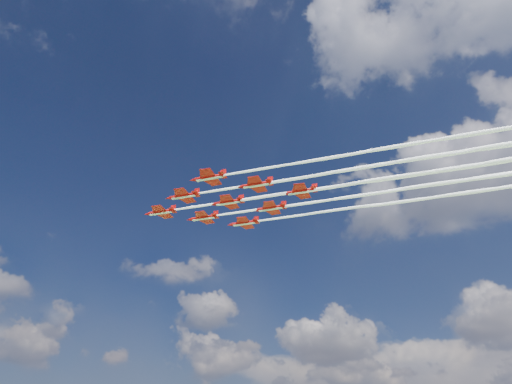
% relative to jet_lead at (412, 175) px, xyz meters
% --- Properties ---
extents(jet_lead, '(148.78, 60.81, 2.69)m').
position_rel_jet_lead_xyz_m(jet_lead, '(0.00, 0.00, 0.00)').
color(jet_lead, '#A70A09').
extents(jet_row2_port, '(148.78, 60.81, 2.69)m').
position_rel_jet_lead_xyz_m(jet_row2_port, '(13.19, -3.06, 0.00)').
color(jet_row2_port, '#A70A09').
extents(jet_row2_starb, '(148.78, 60.81, 2.69)m').
position_rel_jet_lead_xyz_m(jet_row2_starb, '(7.68, 11.15, 0.00)').
color(jet_row2_starb, '#A70A09').
extents(jet_row3_port, '(148.78, 60.81, 2.69)m').
position_rel_jet_lead_xyz_m(jet_row3_port, '(26.38, -6.12, 0.00)').
color(jet_row3_port, '#A70A09').
extents(jet_row3_centre, '(148.78, 60.81, 2.69)m').
position_rel_jet_lead_xyz_m(jet_row3_centre, '(20.87, 8.09, 0.00)').
color(jet_row3_centre, '#A70A09').
extents(jet_row3_starb, '(148.78, 60.81, 2.69)m').
position_rel_jet_lead_xyz_m(jet_row3_starb, '(15.37, 22.30, 0.00)').
color(jet_row3_starb, '#A70A09').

